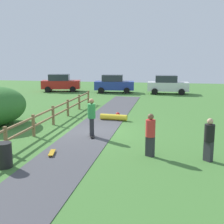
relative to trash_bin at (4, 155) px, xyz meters
The scene contains 12 objects.
ground_plane 5.68m from the trash_bin, 71.46° to the left, with size 60.00×60.00×0.00m, color #427533.
asphalt_path 5.68m from the trash_bin, 71.46° to the left, with size 2.40×28.00×0.02m, color #47474C.
wooden_fence 5.43m from the trash_bin, 98.48° to the left, with size 0.12×18.12×1.10m.
trash_bin is the anchor object (origin of this frame).
skater_riding 4.96m from the trash_bin, 65.46° to the left, with size 0.48×0.82×1.88m.
skater_fallen 8.88m from the trash_bin, 74.28° to the left, with size 1.70×1.34×0.36m.
skateboard_loose 2.00m from the trash_bin, 54.95° to the left, with size 0.38×0.82×0.08m.
bystander_black 7.49m from the trash_bin, 15.63° to the left, with size 0.54×0.54×1.65m.
bystander_red 5.48m from the trash_bin, 23.34° to the left, with size 0.52×0.52×1.71m.
parked_car_white 23.13m from the trash_bin, 76.11° to the left, with size 4.26×2.13×1.92m.
parked_car_blue 22.45m from the trash_bin, 90.35° to the left, with size 4.37×2.39×1.92m.
parked_car_red 23.28m from the trash_bin, 105.38° to the left, with size 4.47×2.70×1.92m.
Camera 1 is at (3.83, -14.59, 3.91)m, focal length 47.96 mm.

